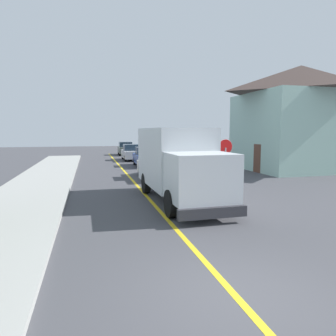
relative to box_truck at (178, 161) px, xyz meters
name	(u,v)px	position (x,y,z in m)	size (l,w,h in m)	color
ground_plane	(235,296)	(-1.20, -8.08, -1.77)	(120.00, 120.00, 0.00)	#424247
centre_line_yellow	(144,193)	(-1.20, 1.92, -1.76)	(0.16, 56.00, 0.01)	gold
box_truck	(178,161)	(0.00, 0.00, 0.00)	(2.54, 7.23, 3.20)	silver
parked_car_near	(156,166)	(0.42, 6.79, -0.97)	(1.80, 4.40, 1.67)	silver
parked_car_mid	(145,157)	(1.00, 13.89, -0.97)	(1.93, 4.45, 1.67)	#2D4793
parked_car_far	(131,153)	(0.56, 19.83, -0.97)	(1.84, 4.42, 1.67)	#B7B7BC
parked_car_furthest	(126,149)	(0.79, 27.27, -0.97)	(1.93, 4.45, 1.67)	#4C564C
stop_sign	(225,154)	(3.23, 2.16, 0.09)	(0.80, 0.10, 2.65)	gray
house_across_street	(299,116)	(12.48, 8.70, 2.48)	(9.16, 8.40, 8.17)	#9EC6B7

